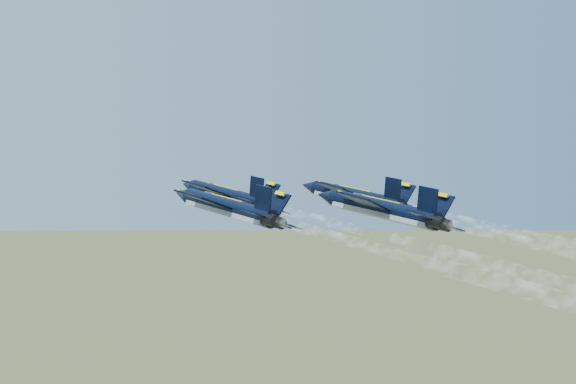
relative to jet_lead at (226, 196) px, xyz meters
name	(u,v)px	position (x,y,z in m)	size (l,w,h in m)	color
jet_lead	(226,196)	(0.00, 0.00, 0.00)	(13.89, 19.71, 5.88)	black
jet_left	(226,207)	(-5.61, -16.06, 0.00)	(13.89, 19.71, 5.88)	black
jet_right	(354,197)	(14.27, -8.39, 0.00)	(13.89, 19.71, 5.88)	black
jet_slot	(380,209)	(8.87, -24.61, 0.00)	(13.89, 19.71, 5.88)	black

